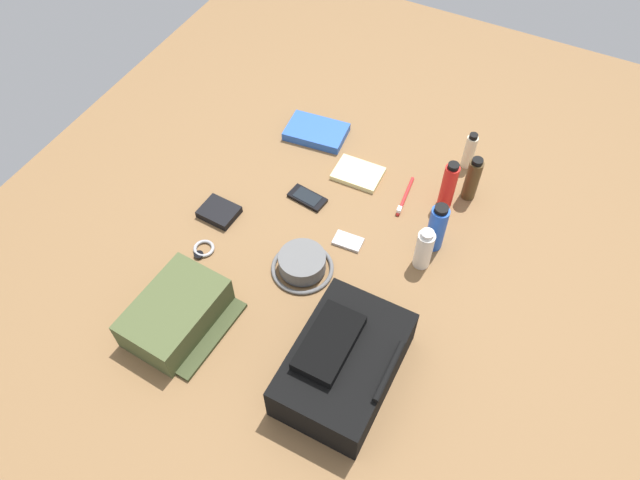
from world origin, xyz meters
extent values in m
cube|color=brown|center=(0.00, 0.00, -0.01)|extent=(2.64, 2.02, 0.02)
cube|color=black|center=(0.33, 0.23, 0.06)|extent=(0.36, 0.24, 0.13)
cube|color=black|center=(0.33, 0.19, 0.14)|extent=(0.20, 0.11, 0.03)
cylinder|color=black|center=(0.33, 0.34, 0.14)|extent=(0.16, 0.02, 0.02)
cube|color=#47512D|center=(0.39, -0.22, 0.05)|extent=(0.28, 0.19, 0.10)
cube|color=#394124|center=(0.39, -0.13, 0.01)|extent=(0.26, 0.08, 0.01)
cylinder|color=#606060|center=(0.09, -0.01, 0.03)|extent=(0.13, 0.13, 0.05)
torus|color=#606060|center=(0.09, -0.01, 0.01)|extent=(0.18, 0.18, 0.01)
cylinder|color=beige|center=(-0.51, 0.27, 0.06)|extent=(0.03, 0.03, 0.12)
cylinder|color=black|center=(-0.51, 0.27, 0.13)|extent=(0.03, 0.03, 0.01)
cylinder|color=#473319|center=(-0.39, 0.32, 0.07)|extent=(0.04, 0.04, 0.14)
cylinder|color=black|center=(-0.39, 0.32, 0.15)|extent=(0.03, 0.03, 0.01)
cylinder|color=red|center=(-0.33, 0.26, 0.08)|extent=(0.04, 0.04, 0.16)
cylinder|color=black|center=(-0.33, 0.26, 0.17)|extent=(0.03, 0.03, 0.01)
cylinder|color=blue|center=(-0.16, 0.29, 0.08)|extent=(0.05, 0.05, 0.15)
cylinder|color=black|center=(-0.16, 0.29, 0.16)|extent=(0.04, 0.04, 0.01)
cylinder|color=white|center=(-0.08, 0.28, 0.06)|extent=(0.05, 0.05, 0.13)
cylinder|color=silver|center=(-0.08, 0.28, 0.14)|extent=(0.04, 0.04, 0.01)
cube|color=blue|center=(-0.42, -0.23, 0.01)|extent=(0.15, 0.21, 0.03)
cube|color=white|center=(-0.42, -0.23, 0.01)|extent=(0.14, 0.20, 0.02)
cube|color=black|center=(-0.15, -0.12, 0.01)|extent=(0.07, 0.12, 0.01)
cube|color=black|center=(-0.15, -0.12, 0.01)|extent=(0.06, 0.09, 0.00)
cube|color=#B7B7BC|center=(-0.06, 0.06, 0.01)|extent=(0.06, 0.09, 0.01)
cylinder|color=silver|center=(-0.06, 0.05, 0.01)|extent=(0.03, 0.03, 0.00)
torus|color=#99999E|center=(0.16, -0.30, 0.01)|extent=(0.06, 0.06, 0.01)
cylinder|color=black|center=(0.18, -0.30, 0.01)|extent=(0.03, 0.03, 0.01)
cylinder|color=red|center=(-0.30, 0.15, 0.01)|extent=(0.16, 0.03, 0.01)
cube|color=white|center=(-0.23, 0.15, 0.02)|extent=(0.02, 0.01, 0.01)
cube|color=black|center=(0.03, -0.33, 0.01)|extent=(0.10, 0.11, 0.02)
cube|color=beige|center=(-0.31, -0.02, 0.01)|extent=(0.11, 0.15, 0.02)
camera|label=1|loc=(0.91, 0.46, 1.40)|focal=33.35mm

